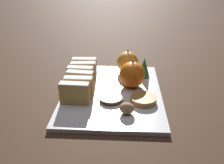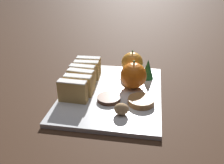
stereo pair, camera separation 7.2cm
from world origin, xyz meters
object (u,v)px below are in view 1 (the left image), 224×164
(orange_near, at_px, (132,75))
(orange_far, at_px, (128,62))
(walnut, at_px, (127,108))
(chocolate_cookie, at_px, (110,99))

(orange_near, bearing_deg, orange_far, 97.27)
(walnut, relative_size, chocolate_cookie, 0.58)
(orange_near, bearing_deg, walnut, -95.93)
(orange_near, distance_m, chocolate_cookie, 0.11)
(orange_far, relative_size, chocolate_cookie, 1.25)
(chocolate_cookie, bearing_deg, orange_far, 76.23)
(orange_near, xyz_separation_m, walnut, (-0.02, -0.15, -0.02))
(walnut, bearing_deg, orange_near, 84.07)
(orange_far, height_order, walnut, orange_far)
(orange_far, distance_m, walnut, 0.26)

